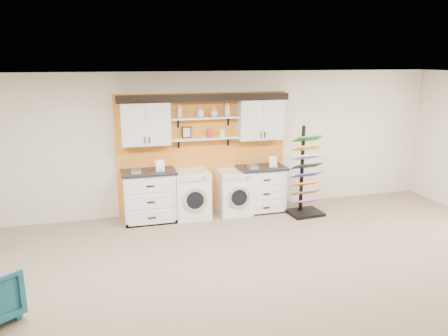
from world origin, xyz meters
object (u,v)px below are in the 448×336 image
object	(u,v)px
base_cabinet_left	(149,196)
washer	(192,194)
dryer	(234,192)
sample_rack	(305,188)
base_cabinet_right	(261,189)

from	to	relation	value
base_cabinet_left	washer	bearing A→B (deg)	-0.24
dryer	base_cabinet_left	bearing A→B (deg)	179.89
dryer	sample_rack	distance (m)	1.42
base_cabinet_left	dryer	xyz separation A→B (m)	(1.68, -0.00, -0.05)
base_cabinet_right	dryer	xyz separation A→B (m)	(-0.58, -0.00, -0.02)
dryer	sample_rack	xyz separation A→B (m)	(1.35, -0.44, 0.11)
base_cabinet_left	sample_rack	size ratio (longest dim) A/B	0.58
base_cabinet_left	base_cabinet_right	size ratio (longest dim) A/B	1.07
washer	dryer	size ratio (longest dim) A/B	1.05
washer	base_cabinet_left	bearing A→B (deg)	179.76
base_cabinet_left	washer	size ratio (longest dim) A/B	1.09
washer	sample_rack	world-z (taller)	sample_rack
dryer	washer	bearing A→B (deg)	-180.00
base_cabinet_right	dryer	bearing A→B (deg)	-179.67
sample_rack	base_cabinet_right	bearing A→B (deg)	145.50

